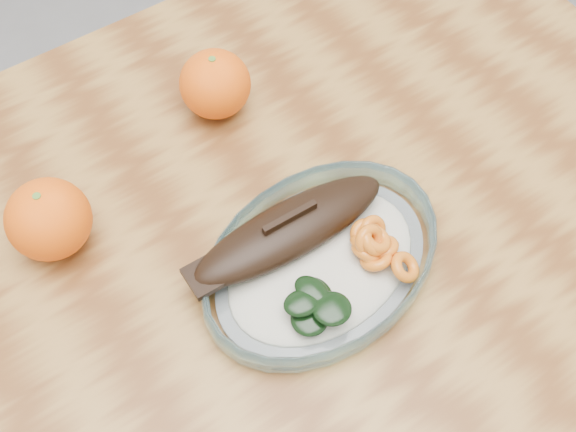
{
  "coord_description": "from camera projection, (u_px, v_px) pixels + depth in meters",
  "views": [
    {
      "loc": [
        -0.12,
        -0.31,
        1.39
      ],
      "look_at": [
        0.1,
        0.02,
        0.77
      ],
      "focal_mm": 45.0,
      "sensor_mm": 36.0,
      "label": 1
    }
  ],
  "objects": [
    {
      "name": "orange_right",
      "position": [
        215.0,
        84.0,
        0.81
      ],
      "size": [
        0.08,
        0.08,
        0.08
      ],
      "primitive_type": "sphere",
      "color": "#EC3B04",
      "rests_on": "dining_table"
    },
    {
      "name": "dining_table",
      "position": [
        223.0,
        330.0,
        0.8
      ],
      "size": [
        1.2,
        0.8,
        0.75
      ],
      "color": "brown",
      "rests_on": "ground"
    },
    {
      "name": "orange_left",
      "position": [
        49.0,
        219.0,
        0.71
      ],
      "size": [
        0.08,
        0.08,
        0.08
      ],
      "primitive_type": "sphere",
      "color": "#EC3B04",
      "rests_on": "dining_table"
    },
    {
      "name": "plated_meal",
      "position": [
        321.0,
        258.0,
        0.71
      ],
      "size": [
        0.54,
        0.54,
        0.08
      ],
      "rotation": [
        0.0,
        0.0,
        0.14
      ],
      "color": "white",
      "rests_on": "dining_table"
    }
  ]
}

